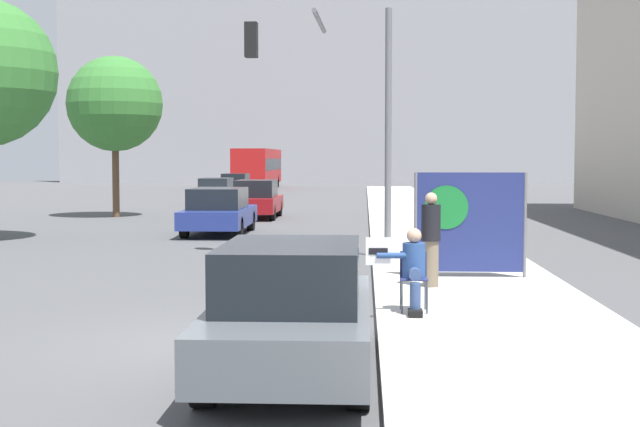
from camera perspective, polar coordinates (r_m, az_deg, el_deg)
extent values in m
plane|color=#4F4F51|center=(11.57, -5.89, -8.43)|extent=(160.00, 160.00, 0.00)
cube|color=beige|center=(26.36, 7.07, -1.54)|extent=(3.52, 90.00, 0.13)
cube|color=#99999E|center=(92.79, 0.54, 13.25)|extent=(52.00, 12.00, 35.98)
cylinder|color=#474C56|center=(13.13, 5.26, -5.36)|extent=(0.03, 0.03, 0.48)
cylinder|color=#474C56|center=(13.15, 6.87, -5.36)|extent=(0.03, 0.03, 0.48)
cylinder|color=#474C56|center=(13.50, 5.19, -5.12)|extent=(0.03, 0.03, 0.48)
cylinder|color=#474C56|center=(13.52, 6.76, -5.11)|extent=(0.03, 0.03, 0.48)
cube|color=navy|center=(13.29, 6.03, -4.17)|extent=(0.40, 0.40, 0.02)
cube|color=navy|center=(13.45, 5.99, -3.22)|extent=(0.40, 0.02, 0.38)
cylinder|color=#334775|center=(13.12, 6.07, -3.83)|extent=(0.18, 0.42, 0.18)
cylinder|color=#334775|center=(12.96, 6.11, -5.49)|extent=(0.16, 0.16, 0.48)
cube|color=black|center=(12.93, 6.12, -6.36)|extent=(0.20, 0.28, 0.10)
cylinder|color=navy|center=(13.29, 6.03, -3.00)|extent=(0.34, 0.34, 0.52)
sphere|color=tan|center=(13.25, 6.04, -1.41)|extent=(0.22, 0.22, 0.22)
cylinder|color=navy|center=(13.18, 4.63, -2.69)|extent=(0.45, 0.09, 0.09)
cube|color=white|center=(13.17, 3.75, -2.43)|extent=(0.37, 0.02, 0.41)
cube|color=black|center=(13.16, 3.75, -2.43)|extent=(0.28, 0.01, 0.10)
cylinder|color=#756651|center=(15.89, 7.10, -3.21)|extent=(0.28, 0.28, 0.81)
cylinder|color=black|center=(15.82, 7.12, -0.59)|extent=(0.34, 0.34, 0.64)
sphere|color=tan|center=(15.80, 7.13, 0.96)|extent=(0.21, 0.21, 0.21)
cylinder|color=slate|center=(17.13, 6.13, -0.72)|extent=(0.06, 0.06, 2.00)
cylinder|color=slate|center=(17.37, 12.99, -0.73)|extent=(0.06, 0.06, 2.00)
cube|color=navy|center=(17.21, 9.59, -0.56)|extent=(2.08, 0.02, 1.90)
cylinder|color=#197A33|center=(17.13, 8.09, 0.39)|extent=(0.84, 0.01, 0.84)
cylinder|color=slate|center=(21.47, 4.39, 5.28)|extent=(0.16, 0.16, 5.83)
cylinder|color=slate|center=(21.76, -0.03, 12.19)|extent=(0.19, 3.30, 0.11)
cube|color=black|center=(21.89, -4.43, 11.02)|extent=(0.31, 0.31, 0.84)
sphere|color=green|center=(21.85, -4.42, 10.29)|extent=(0.18, 0.18, 0.18)
cube|color=#565B60|center=(9.95, -1.79, -7.17)|extent=(1.70, 4.33, 0.55)
cube|color=black|center=(9.68, -1.88, -3.86)|extent=(1.47, 2.25, 0.65)
cylinder|color=black|center=(11.38, -4.98, -6.98)|extent=(0.22, 0.64, 0.64)
cylinder|color=black|center=(11.28, 2.56, -7.07)|extent=(0.22, 0.64, 0.64)
cylinder|color=black|center=(8.79, -7.41, -10.17)|extent=(0.22, 0.64, 0.64)
cylinder|color=black|center=(8.65, 2.46, -10.36)|extent=(0.22, 0.64, 0.64)
cube|color=navy|center=(28.24, -6.47, -0.21)|extent=(1.86, 4.61, 0.55)
cube|color=black|center=(28.02, -6.54, 0.97)|extent=(1.60, 2.40, 0.64)
cylinder|color=black|center=(29.80, -7.58, -0.46)|extent=(0.22, 0.64, 0.64)
cylinder|color=black|center=(29.55, -4.45, -0.47)|extent=(0.22, 0.64, 0.64)
cylinder|color=black|center=(27.00, -8.68, -0.88)|extent=(0.22, 0.64, 0.64)
cylinder|color=black|center=(26.72, -5.23, -0.90)|extent=(0.22, 0.64, 0.64)
cube|color=maroon|center=(35.52, -4.07, 0.61)|extent=(1.74, 4.30, 0.58)
cube|color=black|center=(35.33, -4.11, 1.61)|extent=(1.50, 2.24, 0.67)
cylinder|color=black|center=(36.96, -4.99, 0.34)|extent=(0.22, 0.64, 0.64)
cylinder|color=black|center=(36.78, -2.64, 0.33)|extent=(0.22, 0.64, 0.64)
cylinder|color=black|center=(34.32, -5.60, 0.09)|extent=(0.22, 0.64, 0.64)
cylinder|color=black|center=(34.13, -3.07, 0.08)|extent=(0.22, 0.64, 0.64)
cube|color=silver|center=(46.18, -6.62, 1.22)|extent=(1.72, 4.36, 0.50)
cube|color=black|center=(45.99, -6.66, 1.90)|extent=(1.48, 2.26, 0.60)
cylinder|color=black|center=(47.64, -7.24, 1.05)|extent=(0.22, 0.64, 0.64)
cylinder|color=black|center=(47.40, -5.46, 1.05)|extent=(0.22, 0.64, 0.64)
cylinder|color=black|center=(44.99, -7.84, 0.90)|extent=(0.22, 0.64, 0.64)
cylinder|color=black|center=(44.73, -5.96, 0.89)|extent=(0.22, 0.64, 0.64)
cube|color=black|center=(56.54, -5.40, 1.67)|extent=(1.74, 4.58, 0.52)
cube|color=black|center=(56.34, -5.43, 2.25)|extent=(1.50, 2.38, 0.62)
cylinder|color=black|center=(58.06, -5.94, 1.51)|extent=(0.22, 0.64, 0.64)
cylinder|color=black|center=(57.85, -4.45, 1.51)|extent=(0.22, 0.64, 0.64)
cylinder|color=black|center=(55.26, -6.39, 1.40)|extent=(0.22, 0.64, 0.64)
cylinder|color=black|center=(55.03, -4.82, 1.40)|extent=(0.22, 0.64, 0.64)
cube|color=red|center=(69.20, -4.00, 3.04)|extent=(2.50, 12.09, 2.63)
cube|color=black|center=(69.20, -4.00, 3.16)|extent=(2.52, 11.48, 0.86)
cylinder|color=black|center=(73.08, -4.50, 2.10)|extent=(0.30, 1.04, 1.04)
cylinder|color=black|center=(72.83, -2.78, 2.10)|extent=(0.30, 1.04, 1.04)
cylinder|color=black|center=(65.66, -5.34, 1.93)|extent=(0.30, 1.04, 1.04)
cylinder|color=black|center=(65.38, -3.43, 1.93)|extent=(0.30, 1.04, 1.04)
cylinder|color=brown|center=(37.05, -12.94, 2.28)|extent=(0.28, 0.28, 3.24)
sphere|color=#387A33|center=(37.10, -13.00, 6.86)|extent=(3.84, 3.84, 3.84)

